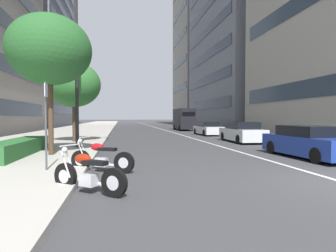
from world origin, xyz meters
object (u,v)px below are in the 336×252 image
object	(u,v)px
car_far_down_avenue	(208,129)
motorcycle_second_in_row	(88,175)
parking_sign_by_curb	(46,117)
street_tree_far_plaza	(50,50)
car_mid_block_traffic	(242,133)
delivery_van_ahead	(184,119)
street_tree_near_plaza_corner	(74,85)
motorcycle_mid_row	(101,159)
street_lamp_with_banners	(81,49)
car_following_behind	(309,142)

from	to	relation	value
car_far_down_avenue	motorcycle_second_in_row	bearing A→B (deg)	153.44
parking_sign_by_curb	street_tree_far_plaza	size ratio (longest dim) A/B	0.45
motorcycle_second_in_row	car_mid_block_traffic	world-z (taller)	car_mid_block_traffic
car_mid_block_traffic	car_far_down_avenue	world-z (taller)	car_mid_block_traffic
delivery_van_ahead	street_tree_near_plaza_corner	world-z (taller)	street_tree_near_plaza_corner
motorcycle_mid_row	street_lamp_with_banners	bearing A→B (deg)	-50.35
car_mid_block_traffic	street_lamp_with_banners	size ratio (longest dim) A/B	0.51
delivery_van_ahead	street_tree_near_plaza_corner	bearing A→B (deg)	148.43
car_following_behind	delivery_van_ahead	size ratio (longest dim) A/B	0.77
car_far_down_avenue	street_tree_far_plaza	xyz separation A→B (m)	(-13.86, 11.41, 3.97)
motorcycle_second_in_row	car_mid_block_traffic	distance (m)	15.11
motorcycle_second_in_row	car_following_behind	size ratio (longest dim) A/B	0.38
motorcycle_mid_row	street_lamp_with_banners	size ratio (longest dim) A/B	0.23
car_mid_block_traffic	delivery_van_ahead	xyz separation A→B (m)	(18.45, 0.00, 0.86)
street_tree_far_plaza	car_following_behind	bearing A→B (deg)	-98.89
motorcycle_second_in_row	delivery_van_ahead	distance (m)	31.81
car_mid_block_traffic	street_tree_near_plaza_corner	xyz separation A→B (m)	(0.64, 11.48, 3.23)
motorcycle_mid_row	street_tree_near_plaza_corner	size ratio (longest dim) A/B	0.39
car_following_behind	delivery_van_ahead	world-z (taller)	delivery_van_ahead
motorcycle_mid_row	delivery_van_ahead	size ratio (longest dim) A/B	0.34
car_following_behind	street_lamp_with_banners	bearing A→B (deg)	63.29
motorcycle_mid_row	car_far_down_avenue	world-z (taller)	car_far_down_avenue
motorcycle_mid_row	car_following_behind	xyz separation A→B (m)	(1.72, -8.68, 0.24)
motorcycle_mid_row	car_mid_block_traffic	size ratio (longest dim) A/B	0.44
car_far_down_avenue	street_tree_near_plaza_corner	bearing A→B (deg)	120.53
car_following_behind	car_far_down_avenue	size ratio (longest dim) A/B	1.05
street_tree_near_plaza_corner	motorcycle_mid_row	bearing A→B (deg)	-166.55
car_far_down_avenue	parking_sign_by_curb	size ratio (longest dim) A/B	1.64
motorcycle_second_in_row	parking_sign_by_curb	distance (m)	3.06
car_far_down_avenue	delivery_van_ahead	bearing A→B (deg)	-1.61
car_mid_block_traffic	delivery_van_ahead	world-z (taller)	delivery_van_ahead
motorcycle_second_in_row	car_following_behind	bearing A→B (deg)	-117.33
delivery_van_ahead	parking_sign_by_curb	distance (m)	30.07
car_mid_block_traffic	motorcycle_mid_row	bearing A→B (deg)	137.93
car_far_down_avenue	street_tree_far_plaza	size ratio (longest dim) A/B	0.74
motorcycle_mid_row	street_lamp_with_banners	distance (m)	8.27
car_following_behind	car_mid_block_traffic	world-z (taller)	car_mid_block_traffic
street_tree_far_plaza	street_lamp_with_banners	bearing A→B (deg)	-16.71
street_tree_near_plaza_corner	motorcycle_second_in_row	bearing A→B (deg)	-169.78
motorcycle_mid_row	street_tree_far_plaza	distance (m)	5.88
street_tree_near_plaza_corner	car_far_down_avenue	bearing A→B (deg)	-57.82
street_tree_far_plaza	street_tree_near_plaza_corner	distance (m)	6.67
motorcycle_second_in_row	street_lamp_with_banners	distance (m)	10.36
parking_sign_by_curb	delivery_van_ahead	bearing A→B (deg)	-20.82
car_following_behind	parking_sign_by_curb	bearing A→B (deg)	99.00
motorcycle_mid_row	street_lamp_with_banners	xyz separation A→B (m)	(6.44, 1.42, 5.00)
delivery_van_ahead	parking_sign_by_curb	xyz separation A→B (m)	(-28.10, 10.69, 0.21)
parking_sign_by_curb	car_following_behind	bearing A→B (deg)	-79.35
motorcycle_mid_row	delivery_van_ahead	distance (m)	29.35
motorcycle_mid_row	street_tree_far_plaza	world-z (taller)	street_tree_far_plaza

